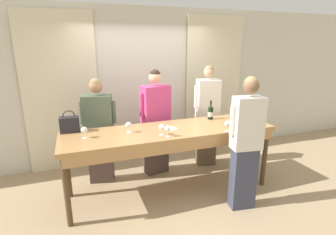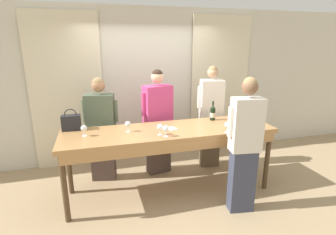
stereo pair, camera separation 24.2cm
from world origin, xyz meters
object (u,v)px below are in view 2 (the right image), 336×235
(guest_olive_jacket, at_px, (101,130))
(wine_glass_center_left, at_px, (84,129))
(wine_glass_front_mid, at_px, (128,124))
(wine_glass_center_right, at_px, (166,129))
(tasting_bar, at_px, (170,135))
(handbag, at_px, (71,122))
(guest_cream_sweater, at_px, (211,117))
(wine_bottle, at_px, (213,113))
(wine_glass_center_mid, at_px, (160,127))
(wine_glass_front_left, at_px, (240,122))
(guest_pink_top, at_px, (158,122))
(wine_glass_front_right, at_px, (227,125))
(host_pouring, at_px, (245,145))

(guest_olive_jacket, bearing_deg, wine_glass_center_left, -110.25)
(wine_glass_front_mid, distance_m, wine_glass_center_right, 0.56)
(tasting_bar, height_order, wine_glass_center_right, wine_glass_center_right)
(tasting_bar, height_order, wine_glass_center_left, wine_glass_center_left)
(wine_glass_front_mid, bearing_deg, guest_olive_jacket, 119.82)
(handbag, xyz_separation_m, guest_cream_sweater, (2.29, 0.30, -0.18))
(wine_bottle, height_order, wine_glass_center_mid, wine_bottle)
(wine_bottle, bearing_deg, wine_glass_center_left, -173.32)
(wine_glass_front_left, distance_m, guest_cream_sweater, 0.95)
(wine_glass_front_mid, relative_size, guest_pink_top, 0.09)
(wine_glass_center_mid, bearing_deg, wine_glass_front_mid, 148.05)
(wine_bottle, distance_m, guest_cream_sweater, 0.47)
(handbag, xyz_separation_m, wine_glass_center_right, (1.21, -0.63, -0.01))
(wine_glass_front_mid, bearing_deg, wine_glass_center_mid, -31.95)
(wine_glass_center_left, distance_m, wine_glass_center_right, 1.08)
(wine_glass_front_left, height_order, wine_glass_center_right, same)
(tasting_bar, xyz_separation_m, guest_pink_top, (-0.01, 0.68, -0.01))
(wine_bottle, xyz_separation_m, wine_glass_front_right, (-0.08, -0.62, -0.01))
(wine_glass_front_right, xyz_separation_m, host_pouring, (0.07, -0.35, -0.16))
(wine_glass_center_mid, height_order, guest_cream_sweater, guest_cream_sweater)
(wine_glass_front_mid, bearing_deg, wine_glass_front_right, -17.58)
(tasting_bar, xyz_separation_m, wine_glass_center_left, (-1.16, 0.05, 0.19))
(wine_bottle, relative_size, wine_glass_front_right, 2.03)
(wine_glass_center_right, height_order, host_pouring, host_pouring)
(wine_glass_center_mid, relative_size, host_pouring, 0.08)
(wine_glass_front_left, distance_m, wine_glass_front_mid, 1.59)
(guest_olive_jacket, relative_size, host_pouring, 0.94)
(tasting_bar, relative_size, wine_glass_front_left, 20.02)
(guest_pink_top, bearing_deg, handbag, -167.07)
(wine_glass_center_right, xyz_separation_m, guest_olive_jacket, (-0.80, 0.94, -0.24))
(guest_cream_sweater, bearing_deg, wine_bottle, -111.88)
(handbag, xyz_separation_m, wine_glass_center_left, (0.18, -0.32, -0.01))
(wine_glass_front_mid, bearing_deg, wine_glass_center_left, -177.96)
(wine_glass_front_right, relative_size, wine_glass_center_left, 1.00)
(wine_glass_front_left, bearing_deg, guest_cream_sweater, 91.22)
(wine_glass_center_left, height_order, wine_glass_center_right, same)
(wine_glass_center_mid, relative_size, guest_olive_jacket, 0.09)
(guest_pink_top, distance_m, guest_cream_sweater, 0.96)
(wine_glass_front_mid, xyz_separation_m, wine_glass_center_right, (0.45, -0.33, 0.00))
(wine_glass_center_right, bearing_deg, wine_glass_front_left, 0.38)
(guest_pink_top, bearing_deg, wine_glass_center_right, -97.42)
(wine_glass_front_right, bearing_deg, tasting_bar, 154.60)
(wine_glass_front_left, bearing_deg, wine_glass_front_right, -161.28)
(wine_glass_front_mid, bearing_deg, host_pouring, -29.19)
(tasting_bar, bearing_deg, guest_cream_sweater, 35.57)
(guest_pink_top, bearing_deg, wine_glass_front_mid, -133.39)
(handbag, distance_m, wine_glass_center_mid, 1.27)
(wine_glass_center_left, xyz_separation_m, wine_glass_center_mid, (0.97, -0.23, 0.00))
(wine_bottle, relative_size, handbag, 1.00)
(wine_glass_center_left, bearing_deg, guest_olive_jacket, 69.75)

